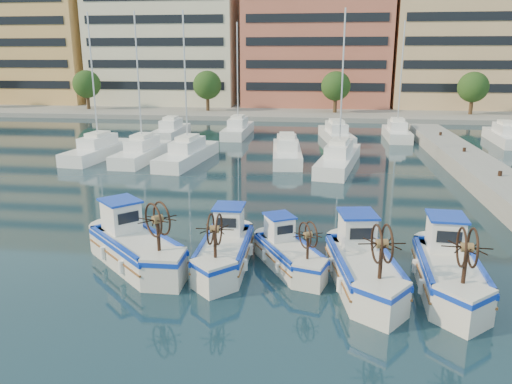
{
  "coord_description": "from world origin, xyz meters",
  "views": [
    {
      "loc": [
        2.15,
        -17.01,
        8.24
      ],
      "look_at": [
        -1.03,
        7.34,
        1.5
      ],
      "focal_mm": 35.0,
      "sensor_mm": 36.0,
      "label": 1
    }
  ],
  "objects_px": {
    "fishing_boat_b": "(225,247)",
    "fishing_boat_e": "(449,268)",
    "fishing_boat_a": "(135,244)",
    "fishing_boat_c": "(288,251)",
    "fishing_boat_d": "(363,264)"
  },
  "relations": [
    {
      "from": "fishing_boat_a",
      "to": "fishing_boat_c",
      "type": "xyz_separation_m",
      "value": [
        6.19,
        0.56,
        -0.2
      ]
    },
    {
      "from": "fishing_boat_c",
      "to": "fishing_boat_d",
      "type": "height_order",
      "value": "fishing_boat_d"
    },
    {
      "from": "fishing_boat_c",
      "to": "fishing_boat_d",
      "type": "xyz_separation_m",
      "value": [
        2.83,
        -1.33,
        0.19
      ]
    },
    {
      "from": "fishing_boat_a",
      "to": "fishing_boat_d",
      "type": "relative_size",
      "value": 0.95
    },
    {
      "from": "fishing_boat_a",
      "to": "fishing_boat_b",
      "type": "distance_m",
      "value": 3.67
    },
    {
      "from": "fishing_boat_a",
      "to": "fishing_boat_b",
      "type": "xyz_separation_m",
      "value": [
        3.65,
        0.36,
        -0.09
      ]
    },
    {
      "from": "fishing_boat_a",
      "to": "fishing_boat_d",
      "type": "bearing_deg",
      "value": -50.6
    },
    {
      "from": "fishing_boat_c",
      "to": "fishing_boat_b",
      "type": "bearing_deg",
      "value": 155.95
    },
    {
      "from": "fishing_boat_a",
      "to": "fishing_boat_c",
      "type": "height_order",
      "value": "fishing_boat_a"
    },
    {
      "from": "fishing_boat_a",
      "to": "fishing_boat_b",
      "type": "height_order",
      "value": "fishing_boat_a"
    },
    {
      "from": "fishing_boat_c",
      "to": "fishing_boat_d",
      "type": "relative_size",
      "value": 0.78
    },
    {
      "from": "fishing_boat_b",
      "to": "fishing_boat_e",
      "type": "relative_size",
      "value": 0.89
    },
    {
      "from": "fishing_boat_b",
      "to": "fishing_boat_e",
      "type": "height_order",
      "value": "fishing_boat_e"
    },
    {
      "from": "fishing_boat_d",
      "to": "fishing_boat_e",
      "type": "height_order",
      "value": "fishing_boat_e"
    },
    {
      "from": "fishing_boat_e",
      "to": "fishing_boat_c",
      "type": "bearing_deg",
      "value": 170.17
    }
  ]
}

